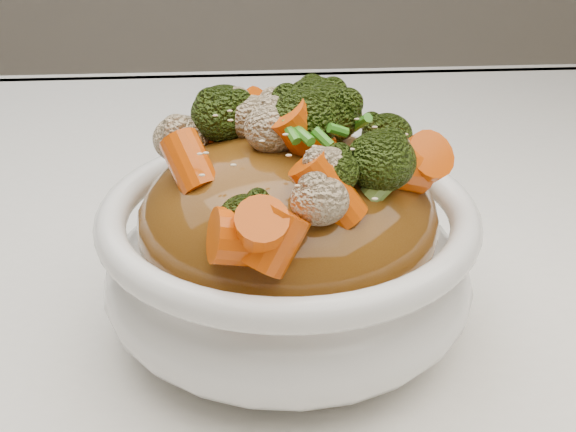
{
  "coord_description": "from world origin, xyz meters",
  "views": [
    {
      "loc": [
        -0.02,
        -0.42,
        1.01
      ],
      "look_at": [
        0.0,
        -0.05,
        0.82
      ],
      "focal_mm": 50.0,
      "sensor_mm": 36.0,
      "label": 1
    }
  ],
  "objects": [
    {
      "name": "scallions",
      "position": [
        0.0,
        -0.05,
        0.87
      ],
      "size": [
        0.13,
        0.13,
        0.02
      ],
      "primitive_type": null,
      "rotation": [
        0.0,
        0.0,
        0.08
      ],
      "color": "#3D9422",
      "rests_on": "sauce_base"
    },
    {
      "name": "tablecloth",
      "position": [
        0.0,
        0.0,
        0.73
      ],
      "size": [
        1.2,
        0.8,
        0.04
      ],
      "primitive_type": "cube",
      "color": "white",
      "rests_on": "dining_table"
    },
    {
      "name": "sauce_base",
      "position": [
        0.0,
        -0.05,
        0.82
      ],
      "size": [
        0.17,
        0.17,
        0.09
      ],
      "primitive_type": "ellipsoid",
      "rotation": [
        0.0,
        0.0,
        0.08
      ],
      "color": "brown",
      "rests_on": "bowl"
    },
    {
      "name": "bowl",
      "position": [
        0.0,
        -0.05,
        0.79
      ],
      "size": [
        0.21,
        0.21,
        0.08
      ],
      "primitive_type": null,
      "rotation": [
        0.0,
        0.0,
        0.08
      ],
      "color": "white",
      "rests_on": "tablecloth"
    },
    {
      "name": "cauliflower",
      "position": [
        0.0,
        -0.05,
        0.87
      ],
      "size": [
        0.17,
        0.17,
        0.03
      ],
      "primitive_type": null,
      "rotation": [
        0.0,
        0.0,
        0.08
      ],
      "color": "#CAB28A",
      "rests_on": "sauce_base"
    },
    {
      "name": "broccoli",
      "position": [
        0.0,
        -0.05,
        0.87
      ],
      "size": [
        0.17,
        0.17,
        0.04
      ],
      "primitive_type": null,
      "rotation": [
        0.0,
        0.0,
        0.08
      ],
      "color": "black",
      "rests_on": "sauce_base"
    },
    {
      "name": "sesame_seeds",
      "position": [
        0.0,
        -0.05,
        0.87
      ],
      "size": [
        0.15,
        0.15,
        0.01
      ],
      "primitive_type": null,
      "rotation": [
        0.0,
        0.0,
        0.08
      ],
      "color": "beige",
      "rests_on": "sauce_base"
    },
    {
      "name": "carrots",
      "position": [
        0.0,
        -0.05,
        0.87
      ],
      "size": [
        0.17,
        0.17,
        0.05
      ],
      "primitive_type": null,
      "rotation": [
        0.0,
        0.0,
        0.08
      ],
      "color": "#E35207",
      "rests_on": "sauce_base"
    }
  ]
}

